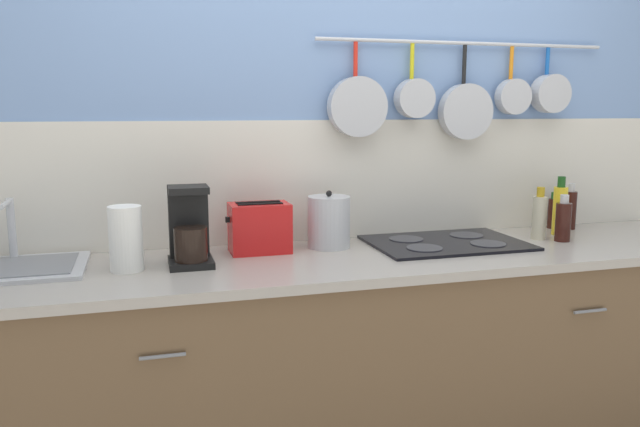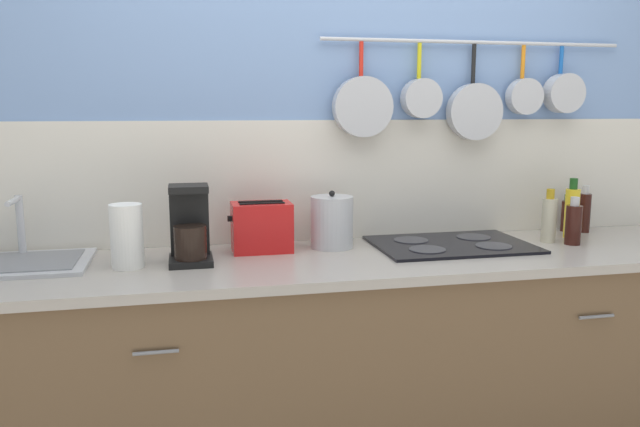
{
  "view_description": "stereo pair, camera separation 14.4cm",
  "coord_description": "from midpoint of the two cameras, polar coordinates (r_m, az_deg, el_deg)",
  "views": [
    {
      "loc": [
        -0.81,
        -2.19,
        1.48
      ],
      "look_at": [
        -0.18,
        0.0,
        1.09
      ],
      "focal_mm": 35.0,
      "sensor_mm": 36.0,
      "label": 1
    },
    {
      "loc": [
        -0.68,
        -2.22,
        1.48
      ],
      "look_at": [
        -0.18,
        0.0,
        1.09
      ],
      "focal_mm": 35.0,
      "sensor_mm": 36.0,
      "label": 2
    }
  ],
  "objects": [
    {
      "name": "wall_back",
      "position": [
        2.68,
        0.21,
        5.45
      ],
      "size": [
        7.2,
        0.16,
        2.6
      ],
      "color": "#7293C6",
      "rests_on": "ground_plane"
    },
    {
      "name": "countertop",
      "position": [
        2.4,
        2.54,
        -4.24
      ],
      "size": [
        3.15,
        0.65,
        0.03
      ],
      "color": "#A59E93",
      "rests_on": "cabinet_base"
    },
    {
      "name": "coffee_maker",
      "position": [
        2.29,
        -13.62,
        -1.67
      ],
      "size": [
        0.15,
        0.17,
        0.28
      ],
      "color": "black",
      "rests_on": "countertop"
    },
    {
      "name": "cooktop",
      "position": [
        2.61,
        9.94,
        -2.65
      ],
      "size": [
        0.63,
        0.44,
        0.01
      ],
      "color": "black",
      "rests_on": "countertop"
    },
    {
      "name": "bottle_cooking_wine",
      "position": [
        2.79,
        19.99,
        -0.64
      ],
      "size": [
        0.06,
        0.06,
        0.2
      ],
      "color": "#33140F",
      "rests_on": "countertop"
    },
    {
      "name": "bottle_sesame_oil",
      "position": [
        3.08,
        20.67,
        0.39
      ],
      "size": [
        0.06,
        0.06,
        0.21
      ],
      "color": "#33140F",
      "rests_on": "countertop"
    },
    {
      "name": "paper_towel_roll",
      "position": [
        2.27,
        -19.08,
        -2.19
      ],
      "size": [
        0.11,
        0.11,
        0.23
      ],
      "color": "white",
      "rests_on": "countertop"
    },
    {
      "name": "toaster",
      "position": [
        2.44,
        -7.24,
        -1.3
      ],
      "size": [
        0.25,
        0.15,
        0.2
      ],
      "color": "red",
      "rests_on": "countertop"
    },
    {
      "name": "bottle_hot_sauce",
      "position": [
        2.93,
        19.78,
        0.38
      ],
      "size": [
        0.06,
        0.06,
        0.26
      ],
      "color": "yellow",
      "rests_on": "countertop"
    },
    {
      "name": "cabinet_base",
      "position": [
        2.55,
        2.46,
        -14.32
      ],
      "size": [
        3.11,
        0.63,
        0.88
      ],
      "color": "brown",
      "rests_on": "ground_plane"
    },
    {
      "name": "sink_basin",
      "position": [
        2.44,
        -28.25,
        -4.27
      ],
      "size": [
        0.52,
        0.38,
        0.24
      ],
      "color": "#B7BABF",
      "rests_on": "countertop"
    },
    {
      "name": "kettle",
      "position": [
        2.5,
        -0.82,
        -0.77
      ],
      "size": [
        0.17,
        0.17,
        0.23
      ],
      "color": "#B7BABF",
      "rests_on": "countertop"
    },
    {
      "name": "bottle_dish_soap",
      "position": [
        3.08,
        19.3,
        0.09
      ],
      "size": [
        0.05,
        0.05,
        0.17
      ],
      "color": "#33140F",
      "rests_on": "countertop"
    },
    {
      "name": "bottle_olive_oil",
      "position": [
        2.79,
        18.04,
        -0.26
      ],
      "size": [
        0.06,
        0.06,
        0.22
      ],
      "color": "#BFB799",
      "rests_on": "countertop"
    }
  ]
}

